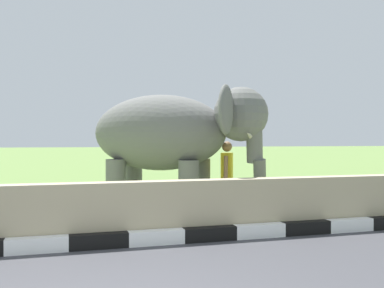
% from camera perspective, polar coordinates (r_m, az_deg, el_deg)
% --- Properties ---
extents(striped_curb, '(16.20, 0.20, 0.24)m').
position_cam_1_polar(striped_curb, '(7.05, -15.72, -12.30)').
color(striped_curb, white).
rests_on(striped_curb, ground_plane).
extents(barrier_parapet, '(28.00, 0.36, 1.00)m').
position_cam_1_polar(barrier_parapet, '(7.67, 2.28, -8.36)').
color(barrier_parapet, tan).
rests_on(barrier_parapet, ground_plane).
extents(elephant, '(3.95, 3.58, 2.82)m').
position_cam_1_polar(elephant, '(9.78, -2.32, 1.29)').
color(elephant, slate).
rests_on(elephant, ground_plane).
extents(person_handler, '(0.39, 0.65, 1.66)m').
position_cam_1_polar(person_handler, '(9.86, 4.56, -3.91)').
color(person_handler, navy).
rests_on(person_handler, ground_plane).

